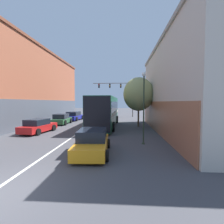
{
  "coord_description": "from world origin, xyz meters",
  "views": [
    {
      "loc": [
        4.28,
        -4.93,
        2.93
      ],
      "look_at": [
        2.92,
        14.73,
        1.8
      ],
      "focal_mm": 28.0,
      "sensor_mm": 36.0,
      "label": 1
    }
  ],
  "objects_px": {
    "street_lamp": "(144,105)",
    "parked_car_left_near": "(38,126)",
    "parked_car_left_far": "(62,119)",
    "street_tree_near": "(139,94)",
    "bus": "(105,110)",
    "traffic_signal_gantry": "(120,91)",
    "hatchback_foreground": "(92,142)",
    "parked_car_left_mid": "(74,116)"
  },
  "relations": [
    {
      "from": "street_lamp",
      "to": "parked_car_left_near",
      "type": "bearing_deg",
      "value": 157.93
    },
    {
      "from": "parked_car_left_far",
      "to": "street_lamp",
      "type": "height_order",
      "value": "street_lamp"
    },
    {
      "from": "parked_car_left_near",
      "to": "street_tree_near",
      "type": "height_order",
      "value": "street_tree_near"
    },
    {
      "from": "bus",
      "to": "traffic_signal_gantry",
      "type": "height_order",
      "value": "traffic_signal_gantry"
    },
    {
      "from": "bus",
      "to": "street_tree_near",
      "type": "bearing_deg",
      "value": -86.02
    },
    {
      "from": "parked_car_left_near",
      "to": "street_lamp",
      "type": "distance_m",
      "value": 10.5
    },
    {
      "from": "street_lamp",
      "to": "street_tree_near",
      "type": "distance_m",
      "value": 8.87
    },
    {
      "from": "hatchback_foreground",
      "to": "street_lamp",
      "type": "height_order",
      "value": "street_lamp"
    },
    {
      "from": "parked_car_left_near",
      "to": "traffic_signal_gantry",
      "type": "height_order",
      "value": "traffic_signal_gantry"
    },
    {
      "from": "bus",
      "to": "parked_car_left_far",
      "type": "relative_size",
      "value": 2.93
    },
    {
      "from": "parked_car_left_far",
      "to": "traffic_signal_gantry",
      "type": "xyz_separation_m",
      "value": [
        7.4,
        12.18,
        4.5
      ]
    },
    {
      "from": "traffic_signal_gantry",
      "to": "street_lamp",
      "type": "xyz_separation_m",
      "value": [
        2.21,
        -22.5,
        -2.4
      ]
    },
    {
      "from": "hatchback_foreground",
      "to": "parked_car_left_near",
      "type": "xyz_separation_m",
      "value": [
        -6.38,
        6.32,
        -0.01
      ]
    },
    {
      "from": "parked_car_left_mid",
      "to": "street_lamp",
      "type": "height_order",
      "value": "street_lamp"
    },
    {
      "from": "street_tree_near",
      "to": "bus",
      "type": "bearing_deg",
      "value": -176.59
    },
    {
      "from": "hatchback_foreground",
      "to": "parked_car_left_mid",
      "type": "bearing_deg",
      "value": 16.17
    },
    {
      "from": "street_lamp",
      "to": "parked_car_left_far",
      "type": "bearing_deg",
      "value": 132.95
    },
    {
      "from": "parked_car_left_near",
      "to": "traffic_signal_gantry",
      "type": "xyz_separation_m",
      "value": [
        7.32,
        18.64,
        4.53
      ]
    },
    {
      "from": "hatchback_foreground",
      "to": "parked_car_left_mid",
      "type": "height_order",
      "value": "parked_car_left_mid"
    },
    {
      "from": "bus",
      "to": "parked_car_left_mid",
      "type": "height_order",
      "value": "bus"
    },
    {
      "from": "hatchback_foreground",
      "to": "street_lamp",
      "type": "bearing_deg",
      "value": -55.22
    },
    {
      "from": "hatchback_foreground",
      "to": "parked_car_left_far",
      "type": "relative_size",
      "value": 1.03
    },
    {
      "from": "parked_car_left_far",
      "to": "street_tree_near",
      "type": "bearing_deg",
      "value": -100.2
    },
    {
      "from": "parked_car_left_near",
      "to": "street_tree_near",
      "type": "distance_m",
      "value": 11.51
    },
    {
      "from": "street_lamp",
      "to": "street_tree_near",
      "type": "bearing_deg",
      "value": 87.65
    },
    {
      "from": "parked_car_left_mid",
      "to": "street_lamp",
      "type": "relative_size",
      "value": 0.96
    },
    {
      "from": "parked_car_left_mid",
      "to": "traffic_signal_gantry",
      "type": "height_order",
      "value": "traffic_signal_gantry"
    },
    {
      "from": "street_tree_near",
      "to": "parked_car_left_near",
      "type": "bearing_deg",
      "value": -153.53
    },
    {
      "from": "hatchback_foreground",
      "to": "bus",
      "type": "bearing_deg",
      "value": -0.73
    },
    {
      "from": "parked_car_left_far",
      "to": "street_lamp",
      "type": "xyz_separation_m",
      "value": [
        9.61,
        -10.32,
        2.1
      ]
    },
    {
      "from": "street_tree_near",
      "to": "hatchback_foreground",
      "type": "bearing_deg",
      "value": -107.35
    },
    {
      "from": "street_lamp",
      "to": "street_tree_near",
      "type": "height_order",
      "value": "street_tree_near"
    },
    {
      "from": "hatchback_foreground",
      "to": "traffic_signal_gantry",
      "type": "relative_size",
      "value": 0.53
    },
    {
      "from": "parked_car_left_mid",
      "to": "parked_car_left_near",
      "type": "bearing_deg",
      "value": -176.29
    },
    {
      "from": "parked_car_left_far",
      "to": "hatchback_foreground",
      "type": "bearing_deg",
      "value": -154.67
    },
    {
      "from": "hatchback_foreground",
      "to": "street_tree_near",
      "type": "bearing_deg",
      "value": -20.49
    },
    {
      "from": "parked_car_left_near",
      "to": "parked_car_left_mid",
      "type": "bearing_deg",
      "value": 7.1
    },
    {
      "from": "bus",
      "to": "street_lamp",
      "type": "bearing_deg",
      "value": -156.52
    },
    {
      "from": "bus",
      "to": "traffic_signal_gantry",
      "type": "distance_m",
      "value": 14.38
    },
    {
      "from": "parked_car_left_far",
      "to": "traffic_signal_gantry",
      "type": "relative_size",
      "value": 0.52
    },
    {
      "from": "traffic_signal_gantry",
      "to": "parked_car_left_mid",
      "type": "bearing_deg",
      "value": -135.13
    },
    {
      "from": "parked_car_left_far",
      "to": "street_lamp",
      "type": "relative_size",
      "value": 0.83
    }
  ]
}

